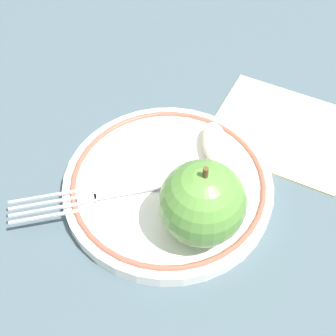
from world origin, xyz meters
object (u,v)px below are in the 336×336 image
at_px(plate, 168,185).
at_px(apple_red_whole, 206,201).
at_px(napkin_folded, 283,129).
at_px(fork, 111,195).
at_px(apple_slice_front, 216,144).

distance_m(plate, apple_red_whole, 0.08).
bearing_deg(apple_red_whole, napkin_folded, 102.97).
bearing_deg(plate, fork, -111.82).
distance_m(plate, napkin_folded, 0.16).
bearing_deg(napkin_folded, apple_red_whole, -77.03).
bearing_deg(apple_red_whole, plate, 171.27).
distance_m(apple_red_whole, napkin_folded, 0.18).
bearing_deg(plate, apple_slice_front, 86.93).
relative_size(apple_red_whole, napkin_folded, 0.57).
bearing_deg(apple_red_whole, fork, -151.12).
xyz_separation_m(fork, napkin_folded, (0.05, 0.22, -0.02)).
bearing_deg(napkin_folded, plate, -98.35).
height_order(plate, napkin_folded, plate).
height_order(apple_red_whole, apple_slice_front, apple_red_whole).
height_order(plate, apple_red_whole, apple_red_whole).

